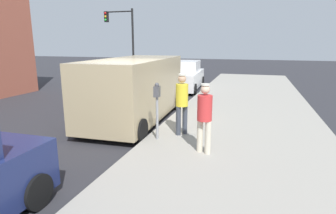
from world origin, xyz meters
name	(u,v)px	position (x,y,z in m)	size (l,w,h in m)	color
ground_plane	(127,129)	(0.00, 0.00, 0.00)	(80.00, 80.00, 0.00)	#2D2D33
sidewalk_slab	(241,138)	(3.50, 0.00, 0.07)	(5.00, 32.00, 0.15)	#9E998E
parking_meter_near	(157,101)	(1.35, -0.96, 1.18)	(0.14, 0.18, 1.52)	gray
pedestrian_in_red	(205,114)	(2.70, -1.52, 1.08)	(0.34, 0.34, 1.63)	beige
pedestrian_in_yellow	(182,100)	(1.87, -0.37, 1.12)	(0.34, 0.34, 1.70)	#383D47
parked_van	(135,88)	(-0.15, 1.01, 1.15)	(2.29, 5.27, 2.15)	tan
parked_sedan_ahead	(184,77)	(-0.21, 8.12, 0.75)	(2.17, 4.50, 1.65)	white
traffic_light_corner	(123,32)	(-6.30, 12.72, 3.52)	(2.48, 0.42, 5.20)	black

